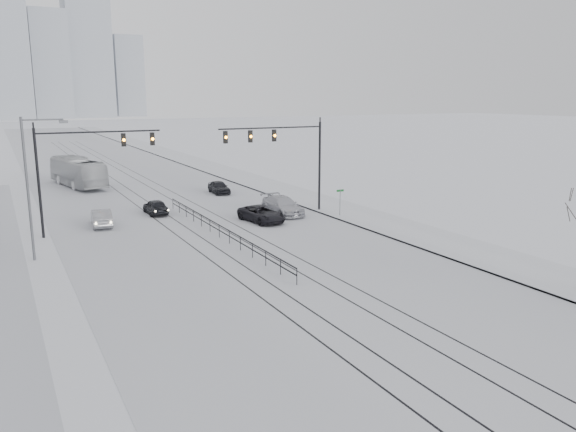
% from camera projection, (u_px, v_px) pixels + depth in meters
% --- Properties ---
extents(road, '(22.00, 260.00, 0.02)m').
position_uv_depth(road, '(131.00, 183.00, 67.35)').
color(road, silver).
rests_on(road, ground).
extents(sidewalk_east, '(5.00, 260.00, 0.16)m').
position_uv_depth(sidewalk_east, '(235.00, 175.00, 73.44)').
color(sidewalk_east, silver).
rests_on(sidewalk_east, ground).
extents(curb, '(0.10, 260.00, 0.12)m').
position_uv_depth(curb, '(217.00, 176.00, 72.34)').
color(curb, gray).
rests_on(curb, ground).
extents(tram_rails, '(5.30, 180.00, 0.01)m').
position_uv_depth(tram_rails, '(179.00, 213.00, 50.01)').
color(tram_rails, black).
rests_on(tram_rails, ground).
extents(skyline, '(96.00, 48.00, 72.00)m').
position_uv_depth(skyline, '(33.00, 49.00, 248.38)').
color(skyline, '#A2A9B2').
rests_on(skyline, ground).
extents(traffic_mast_ne, '(9.60, 0.37, 8.00)m').
position_uv_depth(traffic_mast_ne, '(286.00, 149.00, 48.16)').
color(traffic_mast_ne, black).
rests_on(traffic_mast_ne, ground).
extents(traffic_mast_nw, '(9.10, 0.37, 8.00)m').
position_uv_depth(traffic_mast_nw, '(80.00, 160.00, 41.52)').
color(traffic_mast_nw, black).
rests_on(traffic_mast_nw, ground).
extents(street_light_west, '(2.73, 0.25, 9.00)m').
position_uv_depth(street_light_west, '(32.00, 179.00, 34.74)').
color(street_light_west, '#595B60').
rests_on(street_light_west, ground).
extents(median_fence, '(0.06, 24.00, 1.00)m').
position_uv_depth(median_fence, '(219.00, 231.00, 41.24)').
color(median_fence, black).
rests_on(median_fence, ground).
extents(street_sign, '(0.70, 0.06, 2.40)m').
position_uv_depth(street_sign, '(340.00, 199.00, 48.08)').
color(street_sign, '#595B60').
rests_on(street_sign, ground).
extents(sedan_sb_inner, '(1.57, 3.90, 1.33)m').
position_uv_depth(sedan_sb_inner, '(156.00, 207.00, 49.38)').
color(sedan_sb_inner, black).
rests_on(sedan_sb_inner, ground).
extents(sedan_sb_outer, '(1.85, 4.30, 1.38)m').
position_uv_depth(sedan_sb_outer, '(101.00, 218.00, 44.83)').
color(sedan_sb_outer, '#929399').
rests_on(sedan_sb_outer, ground).
extents(sedan_nb_front, '(2.89, 5.06, 1.33)m').
position_uv_depth(sedan_nb_front, '(262.00, 214.00, 46.33)').
color(sedan_nb_front, black).
rests_on(sedan_nb_front, ground).
extents(sedan_nb_right, '(2.20, 5.37, 1.56)m').
position_uv_depth(sedan_nb_right, '(283.00, 206.00, 49.26)').
color(sedan_nb_right, '#B4B5BC').
rests_on(sedan_nb_right, ground).
extents(sedan_nb_far, '(1.74, 4.00, 1.34)m').
position_uv_depth(sedan_nb_far, '(219.00, 187.00, 59.88)').
color(sedan_nb_far, black).
rests_on(sedan_nb_far, ground).
extents(box_truck, '(4.95, 12.18, 3.31)m').
position_uv_depth(box_truck, '(78.00, 172.00, 64.29)').
color(box_truck, silver).
rests_on(box_truck, ground).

